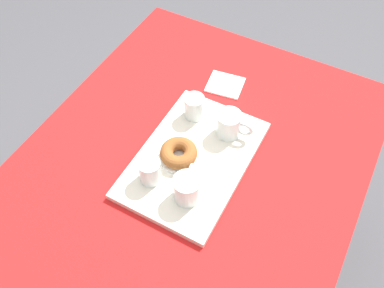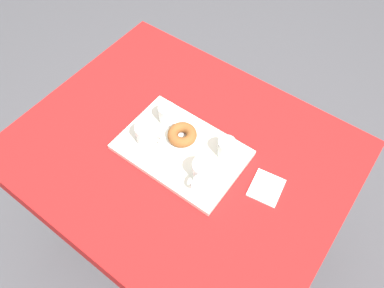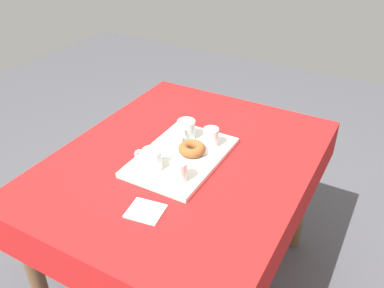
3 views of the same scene
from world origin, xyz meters
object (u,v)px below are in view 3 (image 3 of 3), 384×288
Objects in this scene: tea_mug_left at (152,160)px; water_glass_near at (179,172)px; donut_plate_left at (192,154)px; paper_napkin at (146,211)px; dining_table at (184,179)px; serving_tray at (181,157)px; tea_mug_right at (186,130)px; water_glass_far at (211,138)px; sugar_donut_left at (192,149)px.

tea_mug_left reaches higher than water_glass_near.
donut_plate_left is 0.98× the size of paper_napkin.
dining_table is 2.67× the size of serving_tray.
tea_mug_left is 0.23m from paper_napkin.
serving_tray is 0.15m from tea_mug_left.
tea_mug_right reaches higher than serving_tray.
serving_tray is (0.01, -0.01, 0.11)m from dining_table.
water_glass_near is at bearing 13.19° from donut_plate_left.
donut_plate_left is (-0.01, 0.03, 0.13)m from dining_table.
donut_plate_left is at bearing -19.72° from water_glass_far.
tea_mug_right is at bearing -140.16° from donut_plate_left.
sugar_donut_left is at bearing 39.84° from tea_mug_right.
paper_napkin is at bearing 2.91° from donut_plate_left.
water_glass_far is at bearing 154.24° from tea_mug_left.
paper_napkin is at bearing 9.25° from serving_tray.
water_glass_near is 0.19m from paper_napkin.
serving_tray reaches higher than paper_napkin.
water_glass_far is (0.00, 0.12, -0.00)m from tea_mug_right.
serving_tray is 4.17× the size of sugar_donut_left.
tea_mug_right is at bearing -155.47° from water_glass_near.
serving_tray is 5.83× the size of water_glass_far.
tea_mug_right is 0.29m from water_glass_near.
tea_mug_left is 1.47× the size of water_glass_near.
dining_table is 15.53× the size of water_glass_near.
water_glass_near is 0.68× the size of donut_plate_left.
water_glass_far is at bearing 149.69° from dining_table.
sugar_donut_left is at bearing -166.81° from water_glass_near.
serving_tray is 0.17m from water_glass_near.
serving_tray is 3.96× the size of tea_mug_left.
water_glass_far is at bearing 149.69° from serving_tray.
dining_table is at bearing 24.75° from tea_mug_right.
water_glass_far is 0.10m from sugar_donut_left.
water_glass_near is 1.00× the size of water_glass_far.
serving_tray is at bearing -152.59° from water_glass_near.
tea_mug_right is 0.13m from donut_plate_left.
tea_mug_right is 1.45× the size of water_glass_near.
sugar_donut_left is at bearing -19.72° from water_glass_far.
sugar_donut_left is (-0.02, 0.04, 0.04)m from serving_tray.
water_glass_near reaches higher than donut_plate_left.
tea_mug_right is 1.04× the size of sugar_donut_left.
paper_napkin is (0.45, -0.02, -0.05)m from water_glass_far.
donut_plate_left is (0.10, -0.03, -0.03)m from water_glass_far.
paper_napkin is at bearing 2.91° from sugar_donut_left.
water_glass_near is 0.26m from water_glass_far.
serving_tray is 0.14m from tea_mug_right.
water_glass_near is (0.15, 0.07, 0.16)m from dining_table.
tea_mug_right reaches higher than dining_table.
sugar_donut_left is (0.10, 0.08, -0.01)m from tea_mug_right.
water_glass_far reaches higher than sugar_donut_left.
dining_table is 10.56× the size of tea_mug_left.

